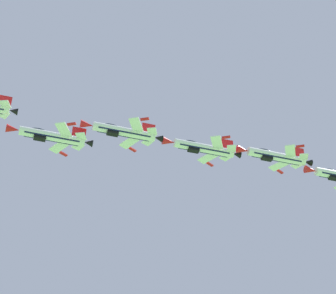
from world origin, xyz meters
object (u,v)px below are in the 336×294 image
at_px(fighter_jet_left_outer, 203,148).
at_px(fighter_jet_right_outer, 275,156).
at_px(fighter_jet_left_wing, 51,136).
at_px(fighter_jet_right_wing, 123,131).

bearing_deg(fighter_jet_left_outer, fighter_jet_right_outer, -95.21).
relative_size(fighter_jet_left_wing, fighter_jet_right_outer, 1.00).
bearing_deg(fighter_jet_right_outer, fighter_jet_left_outer, 84.79).
xyz_separation_m(fighter_jet_left_outer, fighter_jet_right_outer, (13.81, 5.23, 0.22)).
distance_m(fighter_jet_right_wing, fighter_jet_left_outer, 15.97).
height_order(fighter_jet_right_wing, fighter_jet_left_outer, fighter_jet_right_wing).
xyz_separation_m(fighter_jet_right_wing, fighter_jet_right_outer, (28.18, 12.19, -0.19)).
distance_m(fighter_jet_left_outer, fighter_jet_right_outer, 14.77).
xyz_separation_m(fighter_jet_right_wing, fighter_jet_left_outer, (14.37, 6.96, -0.41)).
bearing_deg(fighter_jet_right_wing, fighter_jet_left_outer, -90.12).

